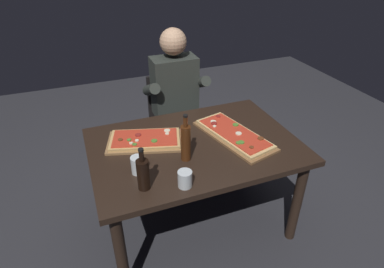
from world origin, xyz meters
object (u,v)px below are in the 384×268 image
(dining_table, at_px, (195,155))
(oil_bottle_amber, at_px, (186,142))
(wine_bottle_dark, at_px, (143,174))
(pizza_rectangular_front, at_px, (145,140))
(seated_diner, at_px, (176,98))
(tumbler_near_camera, at_px, (185,179))
(diner_chair, at_px, (173,117))
(tumbler_far_side, at_px, (138,166))
(pizza_rectangular_left, at_px, (234,135))

(dining_table, relative_size, oil_bottle_amber, 4.42)
(wine_bottle_dark, bearing_deg, pizza_rectangular_front, 75.37)
(oil_bottle_amber, bearing_deg, seated_diner, 75.19)
(wine_bottle_dark, bearing_deg, oil_bottle_amber, 29.22)
(tumbler_near_camera, bearing_deg, diner_chair, 75.28)
(wine_bottle_dark, relative_size, tumbler_near_camera, 2.68)
(pizza_rectangular_front, relative_size, oil_bottle_amber, 1.79)
(dining_table, bearing_deg, tumbler_near_camera, -118.62)
(tumbler_far_side, bearing_deg, oil_bottle_amber, 4.65)
(pizza_rectangular_left, relative_size, tumbler_near_camera, 6.82)
(pizza_rectangular_front, relative_size, tumbler_near_camera, 5.75)
(tumbler_near_camera, bearing_deg, oil_bottle_amber, 68.77)
(oil_bottle_amber, height_order, tumbler_near_camera, oil_bottle_amber)
(wine_bottle_dark, distance_m, diner_chair, 1.34)
(pizza_rectangular_front, distance_m, pizza_rectangular_left, 0.62)
(seated_diner, bearing_deg, tumbler_near_camera, -106.23)
(oil_bottle_amber, distance_m, tumbler_near_camera, 0.27)
(pizza_rectangular_left, xyz_separation_m, wine_bottle_dark, (-0.72, -0.30, 0.08))
(pizza_rectangular_left, bearing_deg, wine_bottle_dark, -157.25)
(dining_table, height_order, pizza_rectangular_left, pizza_rectangular_left)
(dining_table, bearing_deg, pizza_rectangular_left, -3.20)
(dining_table, distance_m, pizza_rectangular_left, 0.31)
(dining_table, bearing_deg, wine_bottle_dark, -143.45)
(pizza_rectangular_left, bearing_deg, seated_diner, 102.92)
(pizza_rectangular_left, distance_m, tumbler_near_camera, 0.62)
(pizza_rectangular_left, xyz_separation_m, tumbler_far_side, (-0.72, -0.15, 0.03))
(pizza_rectangular_left, relative_size, oil_bottle_amber, 2.12)
(seated_diner, bearing_deg, oil_bottle_amber, -104.81)
(tumbler_far_side, bearing_deg, wine_bottle_dark, -90.07)
(pizza_rectangular_front, xyz_separation_m, wine_bottle_dark, (-0.12, -0.45, 0.08))
(pizza_rectangular_front, height_order, seated_diner, seated_diner)
(tumbler_far_side, height_order, diner_chair, diner_chair)
(pizza_rectangular_front, bearing_deg, diner_chair, 59.39)
(pizza_rectangular_front, bearing_deg, dining_table, -23.89)
(tumbler_near_camera, xyz_separation_m, tumbler_far_side, (-0.22, 0.21, -0.00))
(pizza_rectangular_left, height_order, seated_diner, seated_diner)
(diner_chair, bearing_deg, pizza_rectangular_left, -78.81)
(pizza_rectangular_front, xyz_separation_m, diner_chair, (0.43, 0.72, -0.27))
(pizza_rectangular_left, bearing_deg, tumbler_near_camera, -143.66)
(pizza_rectangular_front, height_order, oil_bottle_amber, oil_bottle_amber)
(diner_chair, bearing_deg, seated_diner, -90.00)
(dining_table, distance_m, seated_diner, 0.75)
(pizza_rectangular_front, height_order, wine_bottle_dark, wine_bottle_dark)
(tumbler_far_side, distance_m, diner_chair, 1.20)
(pizza_rectangular_left, xyz_separation_m, oil_bottle_amber, (-0.40, -0.13, 0.11))
(pizza_rectangular_front, relative_size, diner_chair, 0.65)
(dining_table, height_order, tumbler_far_side, tumbler_far_side)
(diner_chair, bearing_deg, tumbler_near_camera, -104.72)
(tumbler_far_side, bearing_deg, tumbler_near_camera, -44.54)
(oil_bottle_amber, relative_size, tumbler_near_camera, 3.21)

